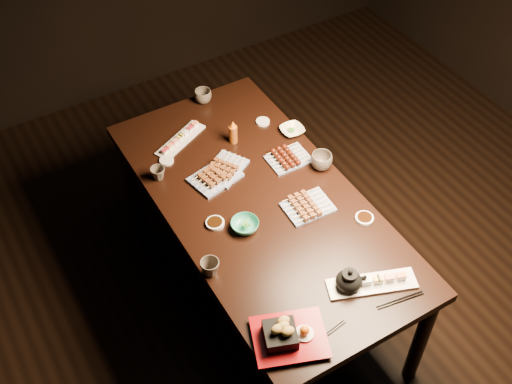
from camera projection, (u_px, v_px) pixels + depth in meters
ground at (356, 304)px, 3.61m from camera, size 5.00×5.00×0.00m
dining_table at (261, 249)px, 3.40m from camera, size 1.05×1.87×0.75m
sushi_platter_near at (372, 282)px, 2.78m from camera, size 0.41×0.24×0.05m
sushi_platter_far at (180, 138)px, 3.42m from camera, size 0.33×0.22×0.04m
yakitori_plate_center at (225, 166)px, 3.26m from camera, size 0.28×0.26×0.06m
yakitori_plate_right at (308, 204)px, 3.08m from camera, size 0.24×0.18×0.06m
yakitori_plate_left at (215, 174)px, 3.22m from camera, size 0.27×0.22×0.06m
tsukune_plate at (289, 156)px, 3.31m from camera, size 0.22×0.16×0.05m
edamame_bowl_green at (245, 225)px, 3.00m from camera, size 0.15×0.15×0.04m
edamame_bowl_cream at (292, 130)px, 3.47m from camera, size 0.13×0.13×0.03m
tempura_tray at (290, 332)px, 2.57m from camera, size 0.36×0.33×0.11m
teacup_near_left at (210, 268)px, 2.81m from camera, size 0.10×0.10×0.08m
teacup_mid_right at (321, 161)px, 3.26m from camera, size 0.13×0.13×0.09m
teacup_far_left at (158, 173)px, 3.21m from camera, size 0.10×0.10×0.07m
teacup_far_right at (203, 96)px, 3.63m from camera, size 0.11×0.11×0.08m
teapot at (349, 279)px, 2.74m from camera, size 0.18×0.18×0.12m
condiment_bottle at (233, 132)px, 3.38m from camera, size 0.06×0.06×0.14m
sauce_dish_west at (215, 223)px, 3.02m from camera, size 0.09×0.09×0.02m
sauce_dish_east at (263, 122)px, 3.53m from camera, size 0.09×0.09×0.01m
sauce_dish_se at (364, 218)px, 3.05m from camera, size 0.12×0.12×0.02m
sauce_dish_nw at (167, 161)px, 3.32m from camera, size 0.10×0.10×0.01m
chopsticks_near at (326, 334)px, 2.62m from camera, size 0.21×0.05×0.01m
chopsticks_se at (400, 300)px, 2.74m from camera, size 0.22×0.06×0.01m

